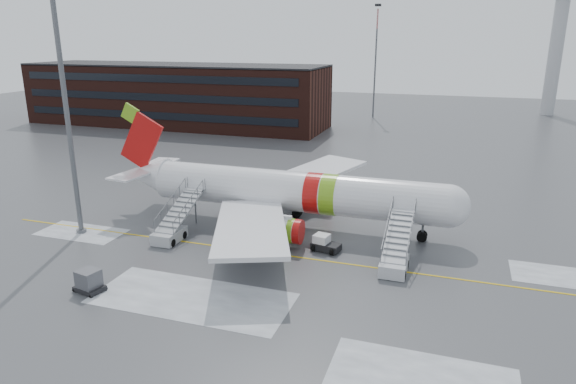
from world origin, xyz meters
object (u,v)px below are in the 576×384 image
(airliner, at_px, (285,191))
(uld_container, at_px, (89,281))
(airstair_fwd, at_px, (396,256))
(airstair_aft, at_px, (173,227))
(pushback_tug, at_px, (324,244))
(light_mast_near, at_px, (61,70))

(airliner, bearing_deg, uld_container, -117.35)
(airstair_fwd, xyz_separation_m, airstair_aft, (-19.86, 0.00, 0.00))
(airstair_fwd, xyz_separation_m, pushback_tug, (-6.18, 1.67, -0.45))
(airliner, relative_size, airstair_fwd, 4.55)
(airstair_aft, bearing_deg, airstair_fwd, 0.00)
(airliner, bearing_deg, airstair_fwd, -29.87)
(airliner, bearing_deg, airstair_aft, -142.36)
(airstair_aft, relative_size, uld_container, 3.43)
(airstair_fwd, bearing_deg, light_mast_near, -177.16)
(light_mast_near, bearing_deg, airliner, 24.52)
(pushback_tug, bearing_deg, airstair_fwd, -15.09)
(airliner, xyz_separation_m, light_mast_near, (-17.46, -7.97, 11.45))
(airliner, xyz_separation_m, pushback_tug, (5.20, -4.87, -2.81))
(airstair_fwd, distance_m, light_mast_near, 32.00)
(uld_container, height_order, light_mast_near, light_mast_near)
(airliner, xyz_separation_m, airstair_aft, (-8.48, -6.54, -2.35))
(pushback_tug, bearing_deg, light_mast_near, -172.22)
(airliner, distance_m, uld_container, 19.71)
(airstair_aft, relative_size, light_mast_near, 0.27)
(airliner, distance_m, light_mast_near, 22.35)
(airliner, xyz_separation_m, uld_container, (-8.97, -17.35, -2.66))
(airstair_fwd, relative_size, airstair_aft, 1.00)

